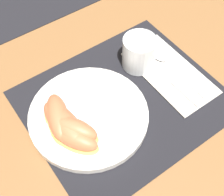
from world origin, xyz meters
TOP-DOWN VIEW (x-y plane):
  - ground_plane at (0.00, 0.00)m, footprint 3.00×3.00m
  - placemat at (0.00, 0.00)m, footprint 0.41×0.34m
  - plate at (-0.09, 0.01)m, footprint 0.24×0.24m
  - juice_glass at (0.09, 0.06)m, footprint 0.08×0.08m
  - napkin at (0.13, -0.00)m, footprint 0.11×0.22m
  - knife at (0.12, -0.01)m, footprint 0.02×0.21m
  - spoon at (0.14, 0.03)m, footprint 0.04×0.19m
  - fork at (-0.09, -0.00)m, footprint 0.19×0.08m
  - citrus_wedge_0 at (-0.14, 0.02)m, footprint 0.08×0.12m
  - citrus_wedge_1 at (-0.14, 0.00)m, footprint 0.06×0.14m
  - citrus_wedge_2 at (-0.13, -0.02)m, footprint 0.09×0.11m
  - citrus_wedge_3 at (-0.14, -0.04)m, footprint 0.08×0.10m

SIDE VIEW (x-z plane):
  - ground_plane at x=0.00m, z-range 0.00..0.00m
  - placemat at x=0.00m, z-range 0.00..0.00m
  - napkin at x=0.13m, z-range 0.00..0.01m
  - knife at x=0.12m, z-range 0.01..0.01m
  - spoon at x=0.14m, z-range 0.01..0.02m
  - plate at x=-0.09m, z-range 0.00..0.02m
  - fork at x=-0.09m, z-range 0.02..0.02m
  - citrus_wedge_3 at x=-0.14m, z-range 0.02..0.05m
  - juice_glass at x=0.09m, z-range 0.00..0.07m
  - citrus_wedge_1 at x=-0.14m, z-range 0.02..0.06m
  - citrus_wedge_0 at x=-0.14m, z-range 0.02..0.06m
  - citrus_wedge_2 at x=-0.13m, z-range 0.02..0.06m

